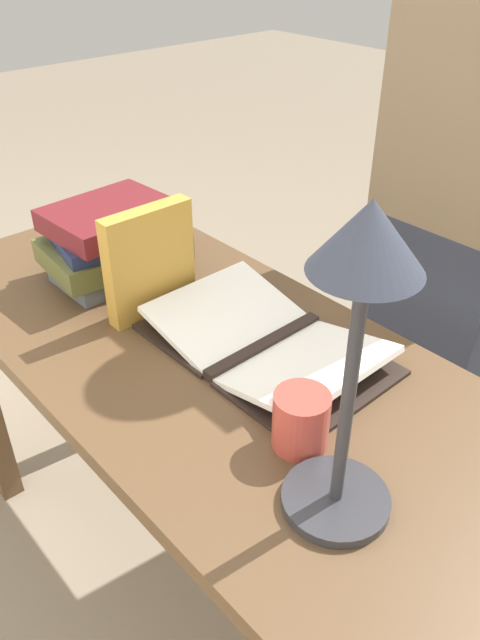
{
  "coord_description": "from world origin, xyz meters",
  "views": [
    {
      "loc": [
        -0.72,
        0.58,
        1.46
      ],
      "look_at": [
        -0.03,
        -0.03,
        0.84
      ],
      "focal_mm": 35.0,
      "sensor_mm": 36.0,
      "label": 1
    }
  ],
  "objects_px": {
    "book_standing_upright": "(148,263)",
    "coffee_mug": "(300,420)",
    "reading_lamp": "(359,312)",
    "person_reader": "(460,205)",
    "book_stack_tall": "(113,241)",
    "open_book": "(264,343)"
  },
  "relations": [
    {
      "from": "coffee_mug",
      "to": "person_reader",
      "type": "height_order",
      "value": "person_reader"
    },
    {
      "from": "person_reader",
      "to": "book_stack_tall",
      "type": "bearing_deg",
      "value": -125.75
    },
    {
      "from": "book_standing_upright",
      "to": "person_reader",
      "type": "relative_size",
      "value": 0.13
    },
    {
      "from": "book_stack_tall",
      "to": "reading_lamp",
      "type": "relative_size",
      "value": 0.67
    },
    {
      "from": "book_stack_tall",
      "to": "person_reader",
      "type": "xyz_separation_m",
      "value": [
        -0.45,
        -0.63,
        0.05
      ]
    },
    {
      "from": "open_book",
      "to": "book_stack_tall",
      "type": "relative_size",
      "value": 1.49
    },
    {
      "from": "book_standing_upright",
      "to": "open_book",
      "type": "bearing_deg",
      "value": -162.04
    },
    {
      "from": "open_book",
      "to": "book_standing_upright",
      "type": "distance_m",
      "value": 0.28
    },
    {
      "from": "book_standing_upright",
      "to": "reading_lamp",
      "type": "relative_size",
      "value": 0.49
    },
    {
      "from": "book_standing_upright",
      "to": "person_reader",
      "type": "bearing_deg",
      "value": -112.36
    },
    {
      "from": "book_stack_tall",
      "to": "person_reader",
      "type": "distance_m",
      "value": 0.78
    },
    {
      "from": "book_stack_tall",
      "to": "reading_lamp",
      "type": "height_order",
      "value": "reading_lamp"
    },
    {
      "from": "open_book",
      "to": "reading_lamp",
      "type": "xyz_separation_m",
      "value": [
        -0.33,
        0.17,
        0.3
      ]
    },
    {
      "from": "open_book",
      "to": "person_reader",
      "type": "bearing_deg",
      "value": -93.06
    },
    {
      "from": "book_stack_tall",
      "to": "coffee_mug",
      "type": "relative_size",
      "value": 2.62
    },
    {
      "from": "open_book",
      "to": "coffee_mug",
      "type": "distance_m",
      "value": 0.25
    },
    {
      "from": "book_standing_upright",
      "to": "coffee_mug",
      "type": "xyz_separation_m",
      "value": [
        -0.46,
        0.05,
        -0.06
      ]
    },
    {
      "from": "reading_lamp",
      "to": "person_reader",
      "type": "relative_size",
      "value": 0.25
    },
    {
      "from": "book_stack_tall",
      "to": "reading_lamp",
      "type": "bearing_deg",
      "value": 170.89
    },
    {
      "from": "open_book",
      "to": "reading_lamp",
      "type": "distance_m",
      "value": 0.48
    },
    {
      "from": "book_standing_upright",
      "to": "coffee_mug",
      "type": "height_order",
      "value": "book_standing_upright"
    },
    {
      "from": "person_reader",
      "to": "book_standing_upright",
      "type": "bearing_deg",
      "value": -112.71
    }
  ]
}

